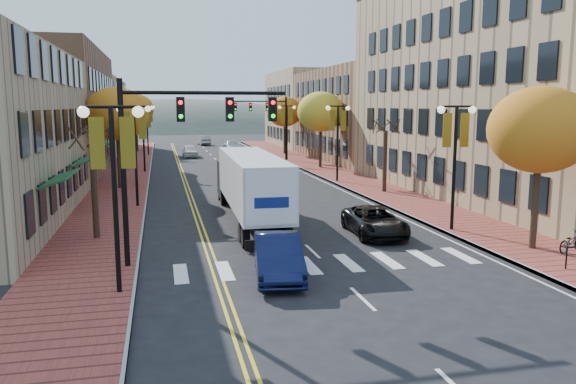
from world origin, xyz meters
TOP-DOWN VIEW (x-y plane):
  - ground at (0.00, 0.00)m, footprint 200.00×200.00m
  - sidewalk_left at (-9.00, 32.50)m, footprint 4.00×85.00m
  - sidewalk_right at (9.00, 32.50)m, footprint 4.00×85.00m
  - building_left_mid at (-17.00, 36.00)m, footprint 12.00×24.00m
  - building_left_far at (-17.00, 61.00)m, footprint 12.00×26.00m
  - building_right_near at (18.50, 16.00)m, footprint 15.00×28.00m
  - building_right_mid at (18.50, 42.00)m, footprint 15.00×24.00m
  - building_right_far at (18.50, 64.00)m, footprint 15.00×20.00m
  - tree_left_a at (-9.00, 8.00)m, footprint 0.28×0.28m
  - tree_left_b at (-9.00, 24.00)m, footprint 4.48×4.48m
  - tree_left_c at (-9.00, 40.00)m, footprint 4.16×4.16m
  - tree_left_d at (-9.00, 58.00)m, footprint 4.61×4.61m
  - tree_right_a at (9.00, 2.00)m, footprint 4.16×4.16m
  - tree_right_b at (9.00, 18.00)m, footprint 0.28×0.28m
  - tree_right_c at (9.00, 34.00)m, footprint 4.48×4.48m
  - tree_right_d at (9.00, 50.00)m, footprint 4.35×4.35m
  - lamp_left_a at (-7.50, 0.00)m, footprint 1.96×0.36m
  - lamp_left_b at (-7.50, 16.00)m, footprint 1.96×0.36m
  - lamp_left_c at (-7.50, 34.00)m, footprint 1.96×0.36m
  - lamp_left_d at (-7.50, 52.00)m, footprint 1.96×0.36m
  - lamp_right_a at (7.50, 6.00)m, footprint 1.96×0.36m
  - lamp_right_b at (7.50, 24.00)m, footprint 1.96×0.36m
  - lamp_right_c at (7.50, 42.00)m, footprint 1.96×0.36m
  - traffic_mast_near at (-5.48, 3.00)m, footprint 6.10×0.35m
  - traffic_mast_far at (5.48, 42.00)m, footprint 6.10×0.34m
  - semi_truck at (-1.57, 10.98)m, footprint 2.60×14.32m
  - navy_sedan at (-2.12, 0.88)m, footprint 2.17×4.73m
  - black_suv at (3.63, 6.22)m, footprint 2.48×4.91m
  - car_far_white at (-2.66, 49.17)m, footprint 1.78×4.35m
  - car_far_silver at (3.32, 57.21)m, footprint 2.16×4.84m
  - car_far_oncoming at (0.51, 69.75)m, footprint 2.03×4.52m
  - bicycle at (10.10, 1.07)m, footprint 1.70×1.08m

SIDE VIEW (x-z plane):
  - ground at x=0.00m, z-range 0.00..0.00m
  - sidewalk_left at x=-9.00m, z-range 0.00..0.15m
  - sidewalk_right at x=9.00m, z-range 0.00..0.15m
  - bicycle at x=10.10m, z-range 0.15..0.99m
  - black_suv at x=3.63m, z-range 0.00..1.33m
  - car_far_silver at x=3.32m, z-range 0.00..1.38m
  - car_far_oncoming at x=0.51m, z-range 0.00..1.44m
  - car_far_white at x=-2.66m, z-range 0.00..1.48m
  - navy_sedan at x=-2.12m, z-range 0.00..1.50m
  - semi_truck at x=-1.57m, z-range 0.30..3.87m
  - tree_left_a at x=-9.00m, z-range 0.15..4.35m
  - tree_right_b at x=9.00m, z-range 0.15..4.35m
  - lamp_left_a at x=-7.50m, z-range 1.27..7.32m
  - lamp_left_b at x=-7.50m, z-range 1.27..7.32m
  - lamp_left_c at x=-7.50m, z-range 1.27..7.32m
  - lamp_left_d at x=-7.50m, z-range 1.27..7.32m
  - lamp_right_a at x=7.50m, z-range 1.27..7.32m
  - lamp_right_b at x=7.50m, z-range 1.27..7.32m
  - lamp_right_c at x=7.50m, z-range 1.27..7.32m
  - building_left_far at x=-17.00m, z-range 0.00..9.50m
  - traffic_mast_near at x=-5.48m, z-range 1.42..8.42m
  - traffic_mast_far at x=5.48m, z-range 1.42..8.42m
  - building_right_mid at x=18.50m, z-range 0.00..10.00m
  - tree_left_c at x=-9.00m, z-range 1.71..8.40m
  - tree_right_a at x=9.00m, z-range 1.71..8.40m
  - tree_right_d at x=9.00m, z-range 1.79..8.79m
  - tree_left_b at x=-9.00m, z-range 1.84..9.05m
  - tree_right_c at x=9.00m, z-range 1.84..9.05m
  - building_left_mid at x=-17.00m, z-range 0.00..11.00m
  - building_right_far at x=18.50m, z-range 0.00..11.00m
  - tree_left_d at x=-9.00m, z-range 1.89..9.31m
  - building_right_near at x=18.50m, z-range 0.00..15.00m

